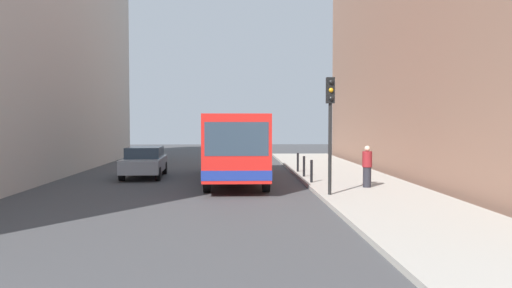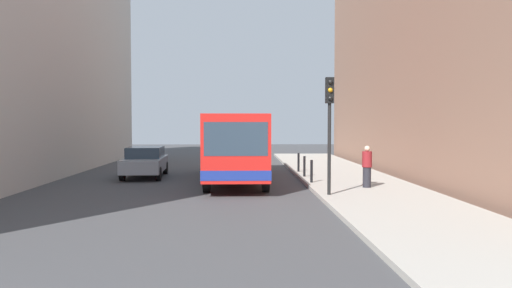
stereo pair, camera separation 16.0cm
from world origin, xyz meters
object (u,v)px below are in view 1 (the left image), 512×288
Objects in this scene: bollard_near at (312,171)px; bus at (236,143)px; bollard_far at (298,162)px; traffic_light at (330,113)px; bollard_mid at (304,166)px; car_beside_bus at (145,161)px; pedestrian_near_signal at (367,167)px.

bus is at bearing 144.73° from bollard_near.
traffic_light is at bearing -89.31° from bollard_far.
bollard_mid is (3.16, 0.11, -1.10)m from bus.
pedestrian_near_signal is at bearing 148.46° from car_beside_bus.
traffic_light is at bearing 119.09° from bus.
car_beside_bus is 4.70× the size of bollard_mid.
car_beside_bus reaches higher than bollard_far.
bollard_far is at bearing 90.69° from traffic_light.
car_beside_bus is at bearing 136.50° from traffic_light.
bollard_near is at bearing -94.35° from pedestrian_near_signal.
bollard_near is at bearing -90.00° from bollard_far.
bus is at bearing 119.03° from traffic_light.
bollard_far is at bearing -126.17° from pedestrian_near_signal.
traffic_light reaches higher than car_beside_bus.
pedestrian_near_signal is at bearing 46.79° from traffic_light.
bus reaches higher than bollard_mid.
bollard_mid is 2.35m from bollard_far.
bollard_mid is 0.58× the size of pedestrian_near_signal.
pedestrian_near_signal reaches higher than car_beside_bus.
bollard_mid is (0.00, 2.35, 0.00)m from bollard_near.
traffic_light is 4.35m from bollard_near.
bollard_far is at bearing 90.00° from bollard_mid.
traffic_light reaches higher than bollard_far.
bus is 6.78× the size of pedestrian_near_signal.
bollard_near is at bearing 91.57° from traffic_light.
traffic_light is 3.36m from pedestrian_near_signal.
pedestrian_near_signal reaches higher than bollard_near.
car_beside_bus is at bearing -172.45° from bollard_far.
pedestrian_near_signal is at bearing -64.56° from bollard_mid.
pedestrian_near_signal reaches higher than bollard_far.
bollard_near is 1.00× the size of bollard_mid.
bus reaches higher than bollard_near.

